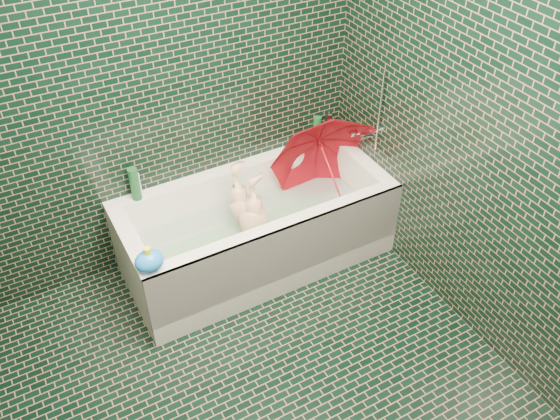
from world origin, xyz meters
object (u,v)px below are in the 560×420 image
child (253,228)px  rubber_duck (321,137)px  umbrella (331,172)px  bath_toy (149,261)px  bathtub (258,236)px

child → rubber_duck: size_ratio=8.80×
umbrella → bath_toy: size_ratio=4.25×
child → bathtub: bearing=95.1°
bathtub → rubber_duck: rubber_duck is taller
child → rubber_duck: bearing=105.7°
child → rubber_duck: 0.83m
umbrella → bathtub: bearing=-160.3°
child → umbrella: 0.62m
rubber_duck → bath_toy: (-1.45, -0.62, 0.03)m
rubber_duck → umbrella: bearing=-101.8°
bathtub → umbrella: bearing=-0.2°
bathtub → bath_toy: bath_toy is taller
rubber_duck → bathtub: bearing=-145.5°
bathtub → rubber_duck: (0.67, 0.33, 0.38)m
bathtub → child: (-0.04, -0.01, 0.10)m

